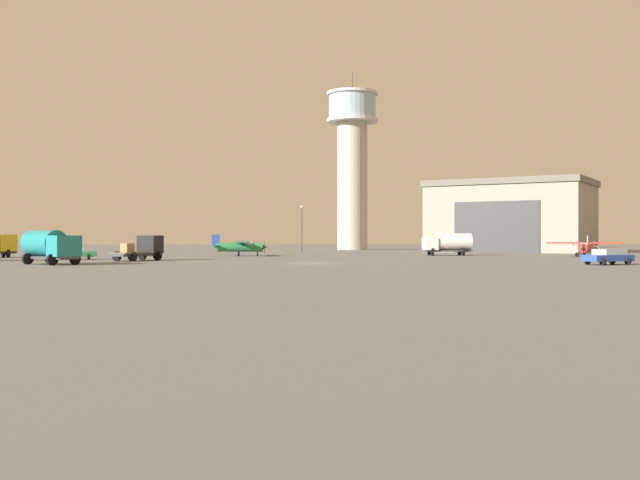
% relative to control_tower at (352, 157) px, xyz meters
% --- Properties ---
extents(ground_plane, '(400.00, 400.00, 0.00)m').
position_rel_control_tower_xyz_m(ground_plane, '(-12.50, -79.31, -18.66)').
color(ground_plane, '#60605E').
extents(control_tower, '(10.30, 10.30, 35.53)m').
position_rel_control_tower_xyz_m(control_tower, '(0.00, 0.00, 0.00)').
color(control_tower, '#B2AD9E').
rests_on(control_tower, ground_plane).
extents(hangar, '(30.92, 28.74, 11.91)m').
position_rel_control_tower_xyz_m(hangar, '(24.04, -25.51, -12.68)').
color(hangar, gray).
rests_on(hangar, ground_plane).
extents(airplane_green, '(7.39, 9.40, 2.79)m').
position_rel_control_tower_xyz_m(airplane_green, '(-20.31, -50.38, -17.35)').
color(airplane_green, '#287A42').
rests_on(airplane_green, ground_plane).
extents(airplane_red, '(8.44, 6.78, 2.65)m').
position_rel_control_tower_xyz_m(airplane_red, '(22.82, -57.64, -17.42)').
color(airplane_red, red).
rests_on(airplane_red, ground_plane).
extents(truck_fuel_tanker_white, '(6.42, 3.16, 2.98)m').
position_rel_control_tower_xyz_m(truck_fuel_tanker_white, '(7.56, -49.37, -17.01)').
color(truck_fuel_tanker_white, '#38383D').
rests_on(truck_fuel_tanker_white, ground_plane).
extents(truck_flatbed_black, '(4.90, 6.45, 2.61)m').
position_rel_control_tower_xyz_m(truck_flatbed_black, '(-29.41, -69.42, -17.40)').
color(truck_flatbed_black, '#38383D').
rests_on(truck_flatbed_black, ground_plane).
extents(truck_fuel_tanker_teal, '(6.04, 5.76, 3.04)m').
position_rel_control_tower_xyz_m(truck_fuel_tanker_teal, '(-35.67, -80.36, -16.98)').
color(truck_fuel_tanker_teal, '#38383D').
rests_on(truck_fuel_tanker_teal, ground_plane).
extents(car_green, '(4.82, 2.77, 1.37)m').
position_rel_control_tower_xyz_m(car_green, '(-37.57, -65.28, -17.91)').
color(car_green, '#287A42').
rests_on(car_green, ground_plane).
extents(car_blue, '(4.77, 3.30, 1.37)m').
position_rel_control_tower_xyz_m(car_blue, '(13.25, -84.28, -17.91)').
color(car_blue, '#2847A8').
rests_on(car_blue, ground_plane).
extents(light_post_east, '(0.44, 0.44, 7.54)m').
position_rel_control_tower_xyz_m(light_post_east, '(-11.35, -29.95, -14.09)').
color(light_post_east, '#38383D').
rests_on(light_post_east, ground_plane).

